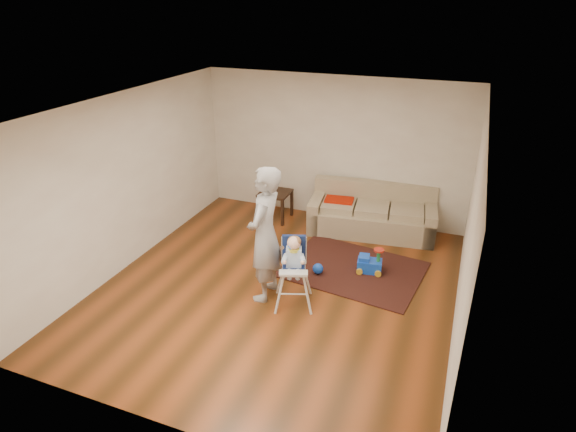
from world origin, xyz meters
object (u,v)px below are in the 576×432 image
(side_table, at_px, (275,205))
(adult, at_px, (265,235))
(high_chair, at_px, (294,272))
(ride_on_toy, at_px, (370,260))
(toy_ball, at_px, (318,269))
(sofa, at_px, (372,211))

(side_table, relative_size, adult, 0.28)
(side_table, relative_size, high_chair, 0.52)
(side_table, distance_m, high_chair, 2.85)
(ride_on_toy, height_order, high_chair, high_chair)
(toy_ball, xyz_separation_m, adult, (-0.53, -0.80, 0.88))
(side_table, relative_size, toy_ball, 3.31)
(sofa, height_order, high_chair, high_chair)
(adult, bearing_deg, high_chair, 80.61)
(high_chair, distance_m, adult, 0.65)
(ride_on_toy, bearing_deg, sofa, 92.72)
(ride_on_toy, bearing_deg, toy_ball, -163.10)
(sofa, height_order, ride_on_toy, sofa)
(toy_ball, bearing_deg, high_chair, -95.38)
(sofa, xyz_separation_m, toy_ball, (-0.45, -1.74, -0.33))
(ride_on_toy, height_order, toy_ball, ride_on_toy)
(sofa, relative_size, adult, 1.18)
(side_table, distance_m, adult, 2.70)
(ride_on_toy, bearing_deg, high_chair, -132.62)
(ride_on_toy, bearing_deg, adult, -146.23)
(side_table, xyz_separation_m, ride_on_toy, (2.14, -1.30, -0.06))
(side_table, distance_m, toy_ball, 2.18)
(sofa, distance_m, side_table, 1.86)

